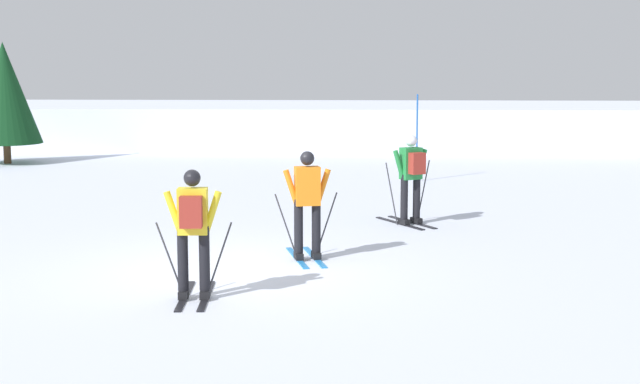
# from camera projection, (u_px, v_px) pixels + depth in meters

# --- Properties ---
(ground_plane) EXTENTS (120.00, 120.00, 0.00)m
(ground_plane) POSITION_uv_depth(u_px,v_px,m) (229.00, 271.00, 14.00)
(ground_plane) COLOR silver
(far_snow_ridge) EXTENTS (80.00, 7.51, 1.48)m
(far_snow_ridge) POSITION_uv_depth(u_px,v_px,m) (308.00, 124.00, 35.07)
(far_snow_ridge) COLOR silver
(far_snow_ridge) RESTS_ON ground
(skier_yellow) EXTENTS (1.00, 1.62, 1.71)m
(skier_yellow) POSITION_uv_depth(u_px,v_px,m) (193.00, 228.00, 12.20)
(skier_yellow) COLOR black
(skier_yellow) RESTS_ON ground
(skier_green) EXTENTS (1.13, 1.57, 1.71)m
(skier_green) POSITION_uv_depth(u_px,v_px,m) (411.00, 175.00, 17.83)
(skier_green) COLOR black
(skier_green) RESTS_ON ground
(skier_orange) EXTENTS (0.98, 1.64, 1.71)m
(skier_orange) POSITION_uv_depth(u_px,v_px,m) (307.00, 202.00, 14.67)
(skier_orange) COLOR #237AC6
(skier_orange) RESTS_ON ground
(trail_marker_pole) EXTENTS (0.04, 0.04, 2.24)m
(trail_marker_pole) POSITION_uv_depth(u_px,v_px,m) (417.00, 138.00, 24.28)
(trail_marker_pole) COLOR #1E56AD
(trail_marker_pole) RESTS_ON ground
(conifer_far_left) EXTENTS (2.13, 2.13, 3.65)m
(conifer_far_left) POSITION_uv_depth(u_px,v_px,m) (5.00, 93.00, 28.32)
(conifer_far_left) COLOR #513823
(conifer_far_left) RESTS_ON ground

